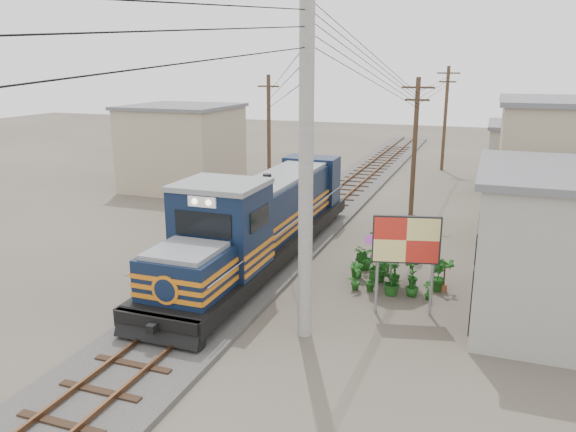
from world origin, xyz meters
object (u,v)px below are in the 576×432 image
at_px(billboard, 406,243).
at_px(vendor, 412,237).
at_px(locomotive, 262,222).
at_px(market_umbrella, 393,234).

relative_size(billboard, vendor, 1.71).
distance_m(locomotive, market_umbrella, 5.30).
height_order(locomotive, billboard, locomotive).
height_order(market_umbrella, vendor, market_umbrella).
relative_size(locomotive, market_umbrella, 6.60).
bearing_deg(locomotive, vendor, 23.36).
distance_m(locomotive, vendor, 6.00).
height_order(locomotive, vendor, locomotive).
relative_size(locomotive, billboard, 4.78).
bearing_deg(market_umbrella, vendor, 85.49).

